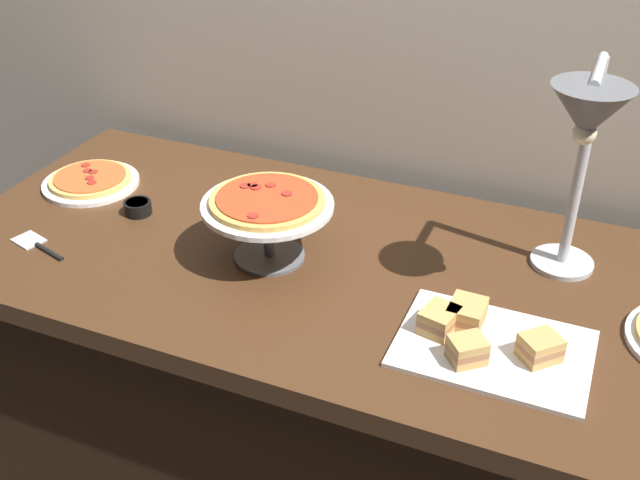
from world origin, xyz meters
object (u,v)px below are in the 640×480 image
sauce_cup_near (138,207)px  serving_spatula (38,246)px  sandwich_platter (485,340)px  pizza_plate_center (91,181)px  heat_lamp (585,132)px  pizza_plate_raised_stand (267,209)px

sauce_cup_near → serving_spatula: 0.26m
sandwich_platter → serving_spatula: 1.05m
sauce_cup_near → pizza_plate_center: bearing=159.0°
sandwich_platter → serving_spatula: bearing=-177.5°
heat_lamp → pizza_plate_raised_stand: (-0.62, -0.09, -0.25)m
heat_lamp → sauce_cup_near: 1.08m
heat_lamp → serving_spatula: (-1.14, -0.26, -0.38)m
sauce_cup_near → serving_spatula: sauce_cup_near is taller
heat_lamp → pizza_plate_center: (-1.22, 0.04, -0.37)m
pizza_plate_center → pizza_plate_raised_stand: size_ratio=0.87×
pizza_plate_raised_stand → serving_spatula: pizza_plate_raised_stand is taller
heat_lamp → sandwich_platter: 0.43m
serving_spatula → pizza_plate_raised_stand: bearing=18.3°
sandwich_platter → serving_spatula: (-1.05, -0.05, -0.02)m
pizza_plate_raised_stand → sauce_cup_near: size_ratio=4.30×
serving_spatula → heat_lamp: bearing=12.9°
serving_spatula → sandwich_platter: bearing=2.5°
pizza_plate_raised_stand → serving_spatula: (-0.52, -0.17, -0.13)m
heat_lamp → pizza_plate_center: bearing=178.1°
pizza_plate_center → serving_spatula: size_ratio=1.48×
heat_lamp → serving_spatula: bearing=-167.1°
sandwich_platter → sauce_cup_near: sandwich_platter is taller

